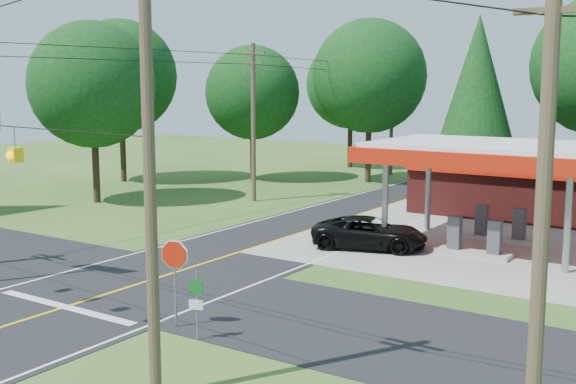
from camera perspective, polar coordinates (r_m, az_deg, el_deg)
The scene contains 14 objects.
ground at distance 28.14m, azimuth -11.47°, elevation -7.09°, with size 120.00×120.00×0.00m, color #30591F.
main_highway at distance 28.13m, azimuth -11.47°, elevation -7.07°, with size 8.00×120.00×0.02m, color black.
cross_road at distance 28.13m, azimuth -11.47°, elevation -7.06°, with size 70.00×7.00×0.02m, color black.
lane_center_yellow at distance 28.13m, azimuth -11.47°, elevation -7.04°, with size 0.15×110.00×0.00m, color yellow.
gas_canopy at distance 33.77m, azimuth 15.74°, elevation 2.74°, with size 10.60×7.40×4.88m.
convenience_store at distance 43.36m, azimuth 20.99°, elevation 0.59°, with size 16.40×7.55×3.80m.
utility_pole_near_right at distance 16.93m, azimuth -10.93°, elevation 3.14°, with size 1.80×0.30×11.50m.
utility_pole_far_left at distance 46.06m, azimuth -2.75°, elevation 5.69°, with size 1.80×0.30×10.00m.
utility_pole_right_b at distance 14.08m, azimuth 19.48°, elevation -1.38°, with size 1.80×0.30×10.00m.
utility_pole_north at distance 59.92m, azimuth 8.19°, elevation 5.85°, with size 0.30×0.30×9.50m.
treeline_backdrop at distance 46.81m, azimuth 10.54°, elevation 8.41°, with size 70.27×51.59×13.30m.
suv_car at distance 33.27m, azimuth 6.47°, elevation -3.25°, with size 5.23×5.23×1.45m, color black.
octagonal_stop_sign at distance 22.47m, azimuth -8.97°, elevation -5.43°, with size 0.94×0.27×2.81m.
route_sign_post at distance 21.49m, azimuth -7.26°, elevation -8.42°, with size 0.42×0.18×2.12m.
Camera 1 is at (19.36, -18.98, 7.52)m, focal length 45.00 mm.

